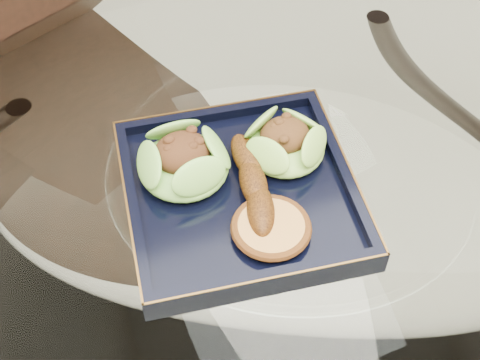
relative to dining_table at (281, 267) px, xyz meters
name	(u,v)px	position (x,y,z in m)	size (l,w,h in m)	color
dining_table	(281,267)	(0.00, 0.00, 0.00)	(1.13, 1.13, 0.77)	white
dining_chair	(96,164)	(-0.20, 0.36, -0.09)	(0.52, 0.52, 0.92)	black
navy_plate	(240,196)	(-0.06, 0.01, 0.17)	(0.27, 0.27, 0.02)	black
lettuce_wrap_left	(184,163)	(-0.11, 0.06, 0.20)	(0.11, 0.11, 0.04)	#4C8E29
lettuce_wrap_right	(285,144)	(0.02, 0.05, 0.20)	(0.10, 0.10, 0.04)	#70A830
roasted_plantain	(253,183)	(-0.04, 0.01, 0.20)	(0.15, 0.03, 0.03)	#5D2F09
crumb_patty	(271,229)	(-0.05, -0.06, 0.19)	(0.08, 0.08, 0.02)	#CB8643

